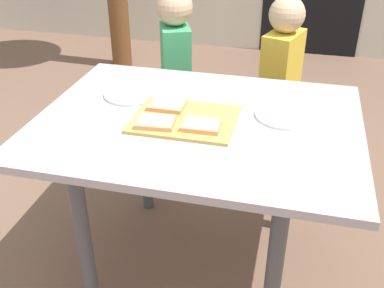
{
  "coord_description": "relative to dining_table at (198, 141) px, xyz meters",
  "views": [
    {
      "loc": [
        0.33,
        -1.44,
        1.48
      ],
      "look_at": [
        -0.02,
        0.0,
        0.61
      ],
      "focal_mm": 42.74,
      "sensor_mm": 36.0,
      "label": 1
    }
  ],
  "objects": [
    {
      "name": "cutting_board",
      "position": [
        -0.04,
        -0.02,
        0.1
      ],
      "size": [
        0.37,
        0.29,
        0.01
      ],
      "primitive_type": "cube",
      "color": "tan",
      "rests_on": "dining_table"
    },
    {
      "name": "ground_plane",
      "position": [
        0.0,
        0.0,
        -0.62
      ],
      "size": [
        16.0,
        16.0,
        0.0
      ],
      "primitive_type": "plane",
      "color": "brown"
    },
    {
      "name": "plate_white_left",
      "position": [
        -0.3,
        0.15,
        0.1
      ],
      "size": [
        0.23,
        0.23,
        0.01
      ],
      "primitive_type": "cylinder",
      "color": "silver",
      "rests_on": "dining_table"
    },
    {
      "name": "child_left",
      "position": [
        -0.3,
        0.76,
        -0.03
      ],
      "size": [
        0.22,
        0.27,
        1.01
      ],
      "color": "#49256A",
      "rests_on": "ground"
    },
    {
      "name": "dining_table",
      "position": [
        0.0,
        0.0,
        0.0
      ],
      "size": [
        1.17,
        0.9,
        0.72
      ],
      "color": "#B5A9AC",
      "rests_on": "ground"
    },
    {
      "name": "pizza_slice_near_right",
      "position": [
        0.03,
        -0.08,
        0.11
      ],
      "size": [
        0.13,
        0.1,
        0.02
      ],
      "color": "tan",
      "rests_on": "cutting_board"
    },
    {
      "name": "pizza_slice_near_left",
      "position": [
        -0.13,
        -0.1,
        0.11
      ],
      "size": [
        0.14,
        0.11,
        0.02
      ],
      "color": "tan",
      "rests_on": "cutting_board"
    },
    {
      "name": "pizza_slice_far_left",
      "position": [
        -0.13,
        0.04,
        0.11
      ],
      "size": [
        0.13,
        0.1,
        0.02
      ],
      "color": "tan",
      "rests_on": "cutting_board"
    },
    {
      "name": "plate_white_right",
      "position": [
        0.31,
        0.1,
        0.1
      ],
      "size": [
        0.23,
        0.23,
        0.01
      ],
      "primitive_type": "cylinder",
      "color": "white",
      "rests_on": "dining_table"
    },
    {
      "name": "child_right",
      "position": [
        0.25,
        0.78,
        -0.05
      ],
      "size": [
        0.21,
        0.27,
        1.0
      ],
      "color": "#412550",
      "rests_on": "ground"
    }
  ]
}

